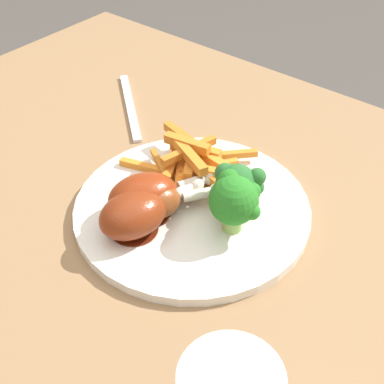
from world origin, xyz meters
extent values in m
cube|color=#8E6B47|center=(0.00, 0.00, 0.72)|extent=(0.94, 0.69, 0.03)
cylinder|color=brown|center=(-0.41, 0.28, 0.35)|extent=(0.06, 0.06, 0.71)
cylinder|color=white|center=(0.05, -0.02, 0.74)|extent=(0.28, 0.28, 0.01)
cylinder|color=#92BC5A|center=(0.11, -0.02, 0.76)|extent=(0.02, 0.02, 0.02)
sphere|color=#267621|center=(0.11, -0.02, 0.79)|extent=(0.05, 0.05, 0.05)
sphere|color=#267621|center=(0.12, 0.00, 0.79)|extent=(0.02, 0.02, 0.02)
sphere|color=#267621|center=(0.10, -0.01, 0.80)|extent=(0.03, 0.03, 0.03)
sphere|color=#267621|center=(0.14, -0.02, 0.79)|extent=(0.02, 0.02, 0.02)
cylinder|color=#8AA74C|center=(0.10, 0.00, 0.76)|extent=(0.02, 0.02, 0.02)
sphere|color=#27652A|center=(0.10, 0.00, 0.79)|extent=(0.05, 0.05, 0.05)
sphere|color=#27652A|center=(0.11, -0.01, 0.80)|extent=(0.02, 0.02, 0.02)
sphere|color=#27652A|center=(0.12, 0.01, 0.80)|extent=(0.01, 0.01, 0.01)
sphere|color=#27652A|center=(0.09, 0.00, 0.80)|extent=(0.02, 0.02, 0.02)
sphere|color=#27652A|center=(0.12, 0.02, 0.79)|extent=(0.02, 0.02, 0.02)
sphere|color=#27652A|center=(0.11, -0.01, 0.79)|extent=(0.02, 0.02, 0.02)
sphere|color=#27652A|center=(0.12, 0.02, 0.80)|extent=(0.02, 0.02, 0.02)
cube|color=orange|center=(0.02, 0.02, 0.75)|extent=(0.09, 0.02, 0.01)
cube|color=#C16D20|center=(-0.02, 0.05, 0.78)|extent=(0.07, 0.03, 0.01)
cube|color=orange|center=(-0.01, 0.02, 0.77)|extent=(0.05, 0.09, 0.01)
cube|color=orange|center=(0.02, 0.01, 0.79)|extent=(0.08, 0.04, 0.01)
cube|color=orange|center=(-0.01, 0.00, 0.75)|extent=(0.11, 0.04, 0.01)
cube|color=#C36E21|center=(0.01, 0.03, 0.79)|extent=(0.03, 0.08, 0.01)
cube|color=#C36E21|center=(-0.01, 0.00, 0.76)|extent=(0.07, 0.05, 0.01)
cube|color=orange|center=(0.04, 0.03, 0.77)|extent=(0.05, 0.07, 0.01)
cube|color=orange|center=(0.01, 0.02, 0.76)|extent=(0.07, 0.09, 0.01)
cube|color=orange|center=(0.04, 0.07, 0.76)|extent=(0.07, 0.07, 0.01)
cube|color=orange|center=(0.02, 0.02, 0.78)|extent=(0.04, 0.06, 0.01)
cube|color=orange|center=(0.03, 0.04, 0.78)|extent=(0.09, 0.02, 0.01)
cube|color=orange|center=(0.01, 0.03, 0.79)|extent=(0.06, 0.02, 0.01)
cube|color=orange|center=(0.02, 0.02, 0.77)|extent=(0.01, 0.06, 0.01)
cube|color=orange|center=(0.06, 0.02, 0.78)|extent=(0.06, 0.03, 0.01)
cube|color=orange|center=(0.07, 0.01, 0.77)|extent=(0.07, 0.03, 0.01)
cube|color=orange|center=(0.01, 0.04, 0.78)|extent=(0.07, 0.03, 0.01)
cylinder|color=#5A2310|center=(0.03, -0.06, 0.75)|extent=(0.04, 0.04, 0.00)
ellipsoid|color=brown|center=(0.03, -0.06, 0.77)|extent=(0.07, 0.08, 0.04)
cylinder|color=beige|center=(0.06, -0.02, 0.77)|extent=(0.03, 0.04, 0.01)
sphere|color=silver|center=(0.08, 0.00, 0.77)|extent=(0.02, 0.02, 0.02)
cylinder|color=#551A0A|center=(0.03, -0.09, 0.75)|extent=(0.05, 0.05, 0.00)
ellipsoid|color=maroon|center=(0.03, -0.09, 0.77)|extent=(0.08, 0.09, 0.05)
cylinder|color=beige|center=(0.05, -0.03, 0.77)|extent=(0.02, 0.05, 0.01)
sphere|color=silver|center=(0.05, -0.01, 0.77)|extent=(0.02, 0.02, 0.02)
cylinder|color=#5D1A09|center=(0.02, -0.06, 0.75)|extent=(0.05, 0.05, 0.00)
ellipsoid|color=maroon|center=(0.02, -0.06, 0.77)|extent=(0.09, 0.10, 0.05)
cylinder|color=beige|center=(0.05, -0.01, 0.77)|extent=(0.03, 0.04, 0.01)
sphere|color=silver|center=(0.06, 0.01, 0.77)|extent=(0.02, 0.02, 0.02)
cube|color=silver|center=(-0.17, 0.10, 0.74)|extent=(0.15, 0.13, 0.00)
camera|label=1|loc=(0.35, -0.38, 1.17)|focal=49.52mm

